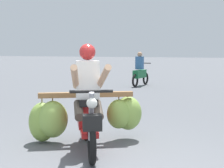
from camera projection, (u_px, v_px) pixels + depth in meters
The scene contains 2 objects.
motorbike_main_loaded at pixel (84, 113), 5.25m from camera, with size 1.80×1.89×1.58m.
motorbike_distant_ahead_left at pixel (140, 72), 13.73m from camera, with size 0.50×1.62×1.40m.
Camera 1 is at (1.27, -3.48, 1.50)m, focal length 53.80 mm.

